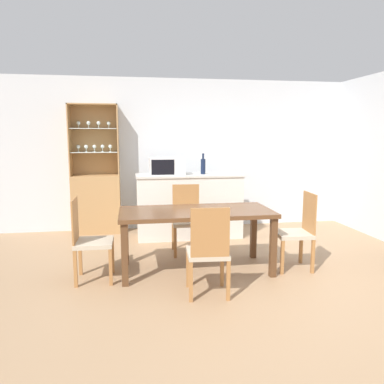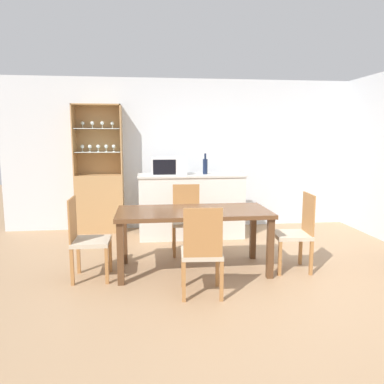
% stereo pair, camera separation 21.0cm
% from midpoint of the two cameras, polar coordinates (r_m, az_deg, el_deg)
% --- Properties ---
extents(ground_plane, '(18.00, 18.00, 0.00)m').
position_cam_midpoint_polar(ground_plane, '(4.29, 8.91, -13.30)').
color(ground_plane, '#A37F5B').
extents(wall_back, '(6.80, 0.06, 2.55)m').
position_cam_midpoint_polar(wall_back, '(6.56, 2.94, 5.77)').
color(wall_back, silver).
rests_on(wall_back, ground_plane).
extents(kitchen_counter, '(1.65, 0.58, 1.00)m').
position_cam_midpoint_polar(kitchen_counter, '(5.91, 0.88, -2.09)').
color(kitchen_counter, silver).
rests_on(kitchen_counter, ground_plane).
extents(display_cabinet, '(0.77, 0.35, 2.09)m').
position_cam_midpoint_polar(display_cabinet, '(6.38, -12.94, -0.32)').
color(display_cabinet, tan).
rests_on(display_cabinet, ground_plane).
extents(dining_table, '(1.77, 0.81, 0.73)m').
position_cam_midpoint_polar(dining_table, '(4.39, 1.56, -3.85)').
color(dining_table, brown).
rests_on(dining_table, ground_plane).
extents(dining_chair_side_right_near, '(0.43, 0.43, 0.92)m').
position_cam_midpoint_polar(dining_chair_side_right_near, '(4.65, 16.76, -5.97)').
color(dining_chair_side_right_near, '#C1B299').
rests_on(dining_chair_side_right_near, ground_plane).
extents(dining_chair_head_near, '(0.43, 0.43, 0.92)m').
position_cam_midpoint_polar(dining_chair_head_near, '(3.75, 3.14, -9.10)').
color(dining_chair_head_near, '#C1B299').
rests_on(dining_chair_head_near, ground_plane).
extents(dining_chair_head_far, '(0.42, 0.42, 0.92)m').
position_cam_midpoint_polar(dining_chair_head_far, '(5.14, 0.39, -4.23)').
color(dining_chair_head_far, '#C1B299').
rests_on(dining_chair_head_far, ground_plane).
extents(dining_chair_side_left_near, '(0.41, 0.41, 0.92)m').
position_cam_midpoint_polar(dining_chair_side_left_near, '(4.31, -14.40, -6.99)').
color(dining_chair_side_left_near, '#C1B299').
rests_on(dining_chair_side_left_near, ground_plane).
extents(microwave, '(0.53, 0.40, 0.26)m').
position_cam_midpoint_polar(microwave, '(5.80, -2.55, 3.98)').
color(microwave, silver).
rests_on(microwave, kitchen_counter).
extents(wine_bottle, '(0.07, 0.07, 0.32)m').
position_cam_midpoint_polar(wine_bottle, '(5.86, 3.05, 3.99)').
color(wine_bottle, '#141E38').
rests_on(wine_bottle, kitchen_counter).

